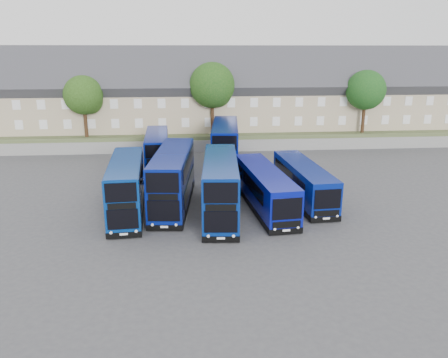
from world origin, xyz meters
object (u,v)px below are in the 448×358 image
Objects in this scene: dd_front_mid at (173,179)px; tree_mid at (213,87)px; coach_east_a at (264,189)px; tree_far at (387,85)px; tree_west at (85,97)px; tree_east at (366,91)px; dd_front_left at (127,188)px.

dd_front_mid is 22.77m from tree_mid.
tree_far is (23.25, 29.24, 6.15)m from coach_east_a.
coach_east_a is 1.57× the size of tree_west.
dd_front_mid is at bearing -61.80° from tree_west.
coach_east_a is 1.47× the size of tree_east.
dd_front_mid is at bearing -139.67° from tree_east.
tree_mid is (-2.75, 22.74, 6.49)m from coach_east_a.
tree_west reaches higher than coach_east_a.
tree_mid is 26.80m from tree_far.
tree_far is (34.36, 29.49, 5.65)m from dd_front_left.
dd_front_mid reaches higher than dd_front_left.
tree_mid is 1.12× the size of tree_east.
coach_east_a is at bearing -127.81° from tree_east.
dd_front_mid is at bearing 18.48° from dd_front_left.
coach_east_a is at bearing -2.55° from dd_front_left.
coach_east_a is (7.49, -1.23, -0.67)m from dd_front_mid.
tree_west is 0.83× the size of tree_mid.
coach_east_a is at bearing -3.90° from dd_front_mid.
tree_mid is (16.00, 0.50, 1.02)m from tree_west.
tree_east is (36.00, 0.00, 0.34)m from tree_west.
dd_front_left is at bearing -139.36° from tree_far.
tree_mid is at bearing 66.15° from dd_front_left.
tree_mid is 20.02m from tree_east.
tree_east is at bearing -130.60° from tree_far.
tree_far reaches higher than dd_front_mid.
tree_mid is (8.36, 22.99, 5.99)m from dd_front_left.
tree_west is (-18.75, 22.24, 5.47)m from coach_east_a.
tree_mid is (4.74, 21.50, 5.81)m from dd_front_mid.
tree_east reaches higher than dd_front_mid.
tree_west is at bearing 104.90° from dd_front_left.
tree_far is at bearing 14.04° from tree_mid.
tree_west is 42.58m from tree_far.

